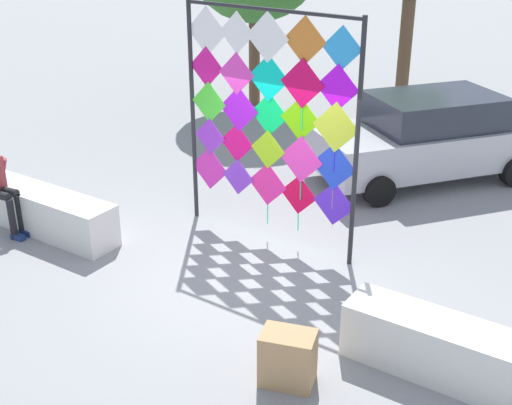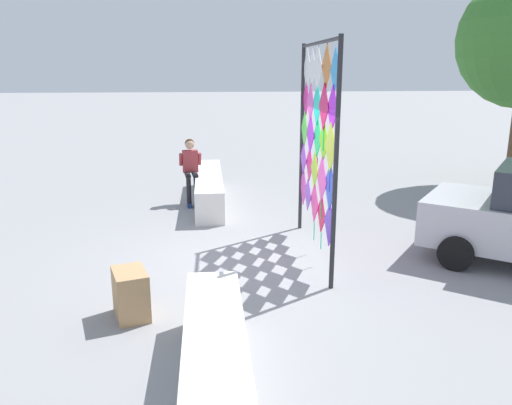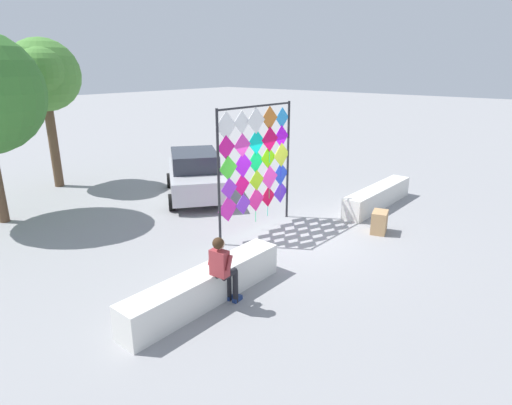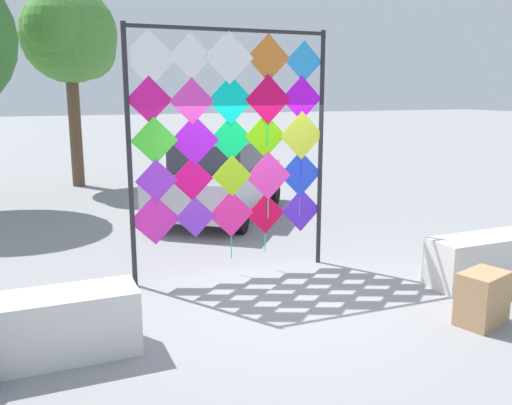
{
  "view_description": "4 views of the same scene",
  "coord_description": "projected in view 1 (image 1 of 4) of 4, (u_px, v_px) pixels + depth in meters",
  "views": [
    {
      "loc": [
        4.84,
        -6.85,
        4.91
      ],
      "look_at": [
        0.16,
        0.22,
        1.1
      ],
      "focal_mm": 47.24,
      "sensor_mm": 36.0,
      "label": 1
    },
    {
      "loc": [
        8.0,
        -0.59,
        3.17
      ],
      "look_at": [
        0.28,
        0.16,
        1.1
      ],
      "focal_mm": 35.78,
      "sensor_mm": 36.0,
      "label": 2
    },
    {
      "loc": [
        -9.13,
        -6.21,
        4.59
      ],
      "look_at": [
        -0.79,
        0.81,
        1.04
      ],
      "focal_mm": 29.72,
      "sensor_mm": 36.0,
      "label": 3
    },
    {
      "loc": [
        -2.96,
        -6.09,
        2.7
      ],
      "look_at": [
        -0.3,
        0.27,
        1.28
      ],
      "focal_mm": 37.78,
      "sensor_mm": 36.0,
      "label": 4
    }
  ],
  "objects": [
    {
      "name": "ground",
      "position": [
        239.0,
        275.0,
        9.66
      ],
      "size": [
        120.0,
        120.0,
        0.0
      ],
      "primitive_type": "plane",
      "color": "gray"
    },
    {
      "name": "plaza_ledge_left",
      "position": [
        21.0,
        204.0,
        11.1
      ],
      "size": [
        3.88,
        0.62,
        0.69
      ],
      "primitive_type": "cube",
      "color": "silver",
      "rests_on": "ground"
    },
    {
      "name": "kite_display_rack",
      "position": [
        269.0,
        112.0,
        9.87
      ],
      "size": [
        3.0,
        0.13,
        3.59
      ],
      "color": "#232328",
      "rests_on": "ground"
    },
    {
      "name": "parked_car",
      "position": [
        427.0,
        137.0,
        12.75
      ],
      "size": [
        3.98,
        4.42,
        1.63
      ],
      "color": "#B7B7BC",
      "rests_on": "ground"
    },
    {
      "name": "cardboard_box_large",
      "position": [
        288.0,
        358.0,
        7.39
      ],
      "size": [
        0.69,
        0.56,
        0.64
      ],
      "primitive_type": "cube",
      "rotation": [
        0.0,
        0.0,
        0.3
      ],
      "color": "tan",
      "rests_on": "ground"
    }
  ]
}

